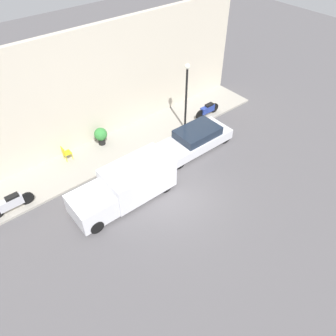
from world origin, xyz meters
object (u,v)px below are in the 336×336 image
(streetlamp, at_px, (186,90))
(motorcycle_blue, at_px, (208,110))
(potted_plant, at_px, (101,135))
(delivery_van, at_px, (124,186))
(cafe_chair, at_px, (66,153))
(parked_car, at_px, (195,139))
(scooter_silver, at_px, (11,203))

(streetlamp, bearing_deg, motorcycle_blue, -85.18)
(potted_plant, bearing_deg, delivery_van, 163.74)
(potted_plant, relative_size, cafe_chair, 1.22)
(streetlamp, height_order, potted_plant, streetlamp)
(delivery_van, height_order, motorcycle_blue, delivery_van)
(parked_car, height_order, scooter_silver, parked_car)
(parked_car, bearing_deg, cafe_chair, 60.81)
(streetlamp, xyz_separation_m, cafe_chair, (1.83, 6.81, -2.10))
(parked_car, bearing_deg, delivery_van, 99.11)
(streetlamp, bearing_deg, delivery_van, 112.46)
(delivery_van, xyz_separation_m, cafe_chair, (4.27, 0.92, -0.26))
(potted_plant, bearing_deg, parked_car, -130.79)
(delivery_van, relative_size, streetlamp, 1.22)
(parked_car, bearing_deg, potted_plant, 49.21)
(streetlamp, bearing_deg, potted_plant, 68.50)
(parked_car, height_order, motorcycle_blue, parked_car)
(motorcycle_blue, distance_m, streetlamp, 2.97)
(parked_car, height_order, potted_plant, parked_car)
(scooter_silver, bearing_deg, parked_car, -100.05)
(parked_car, xyz_separation_m, streetlamp, (1.60, -0.67, 2.13))
(parked_car, xyz_separation_m, motorcycle_blue, (1.77, -2.70, -0.03))
(motorcycle_blue, bearing_deg, delivery_van, 108.22)
(scooter_silver, bearing_deg, delivery_van, -119.93)
(parked_car, relative_size, motorcycle_blue, 2.34)
(motorcycle_blue, bearing_deg, scooter_silver, 90.29)
(scooter_silver, bearing_deg, streetlamp, -90.61)
(scooter_silver, height_order, motorcycle_blue, scooter_silver)
(motorcycle_blue, relative_size, potted_plant, 1.80)
(parked_car, xyz_separation_m, cafe_chair, (3.43, 6.14, 0.02))
(scooter_silver, relative_size, potted_plant, 1.96)
(scooter_silver, xyz_separation_m, potted_plant, (1.72, -5.67, 0.15))
(potted_plant, distance_m, cafe_chair, 2.17)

